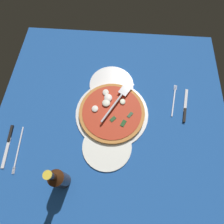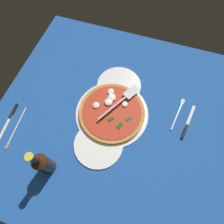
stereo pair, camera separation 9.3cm
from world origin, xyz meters
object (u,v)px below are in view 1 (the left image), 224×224
at_px(dinner_plate_left, 107,146).
at_px(beer_bottle, 59,179).
at_px(pizza, 112,112).
at_px(pizza_server, 117,100).
at_px(place_setting_far, 13,146).
at_px(place_setting_near, 179,105).
at_px(dinner_plate_right, 111,85).

bearing_deg(dinner_plate_left, beer_bottle, 133.27).
height_order(dinner_plate_left, pizza, pizza).
bearing_deg(pizza, pizza_server, -23.19).
bearing_deg(place_setting_far, pizza_server, 115.05).
distance_m(place_setting_far, beer_bottle, 0.31).
relative_size(place_setting_near, beer_bottle, 0.95).
height_order(pizza_server, place_setting_near, pizza_server).
height_order(dinner_plate_left, dinner_plate_right, same).
distance_m(dinner_plate_right, pizza, 0.17).
relative_size(dinner_plate_left, place_setting_far, 1.01).
height_order(pizza_server, beer_bottle, beer_bottle).
bearing_deg(place_setting_near, pizza, 111.54).
height_order(pizza, beer_bottle, beer_bottle).
distance_m(pizza_server, place_setting_far, 0.54).
distance_m(pizza, pizza_server, 0.06).
relative_size(pizza, pizza_server, 1.33).
xyz_separation_m(pizza, place_setting_near, (0.07, -0.34, -0.01)).
relative_size(dinner_plate_right, place_setting_far, 1.03).
distance_m(dinner_plate_left, beer_bottle, 0.25).
bearing_deg(beer_bottle, pizza_server, -27.81).
distance_m(dinner_plate_left, pizza, 0.17).
height_order(pizza, pizza_server, pizza_server).
xyz_separation_m(pizza_server, place_setting_near, (0.02, -0.32, -0.04)).
bearing_deg(dinner_plate_left, place_setting_near, -55.07).
bearing_deg(place_setting_near, dinner_plate_right, 84.88).
xyz_separation_m(place_setting_near, place_setting_far, (-0.28, 0.79, 0.00)).
bearing_deg(pizza, place_setting_far, 114.50).
bearing_deg(dinner_plate_right, place_setting_near, -104.68).
height_order(place_setting_far, beer_bottle, beer_bottle).
relative_size(pizza_server, place_setting_far, 1.08).
distance_m(dinner_plate_right, place_setting_near, 0.37).
bearing_deg(beer_bottle, place_setting_far, 62.86).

